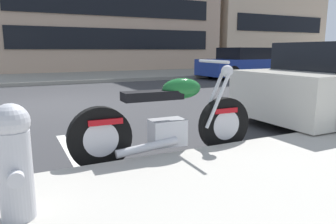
{
  "coord_description": "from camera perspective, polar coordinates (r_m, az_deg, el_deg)",
  "views": [
    {
      "loc": [
        -0.59,
        -7.65,
        1.25
      ],
      "look_at": [
        1.02,
        -4.4,
        0.54
      ],
      "focal_mm": 34.03,
      "sensor_mm": 36.0,
      "label": 1
    }
  ],
  "objects": [
    {
      "name": "fire_hydrant",
      "position": [
        2.32,
        -25.86,
        -7.6
      ],
      "size": [
        0.24,
        0.36,
        0.78
      ],
      "color": "#B7B7BC",
      "rests_on": "sidewalk_near_curb"
    },
    {
      "name": "car_opposite_curb",
      "position": [
        15.21,
        13.98,
        8.44
      ],
      "size": [
        4.76,
        2.05,
        1.36
      ],
      "rotation": [
        0.0,
        0.0,
        3.21
      ],
      "color": "navy",
      "rests_on": "ground"
    },
    {
      "name": "parked_motorcycle",
      "position": [
        3.65,
        0.21,
        -1.79
      ],
      "size": [
        2.24,
        0.62,
        1.14
      ],
      "rotation": [
        0.0,
        0.0,
        -0.03
      ],
      "color": "black",
      "rests_on": "ground"
    },
    {
      "name": "ground_plane",
      "position": [
        7.78,
        -21.62,
        0.98
      ],
      "size": [
        260.0,
        260.0,
        0.0
      ],
      "primitive_type": "plane",
      "color": "#333335"
    },
    {
      "name": "townhouse_corner_block",
      "position": [
        22.1,
        -12.54,
        18.42
      ],
      "size": [
        13.25,
        8.53,
        8.4
      ],
      "color": "tan",
      "rests_on": "ground"
    },
    {
      "name": "parking_stall_stripe",
      "position": [
        3.96,
        -16.52,
        -7.8
      ],
      "size": [
        0.12,
        2.2,
        0.01
      ],
      "primitive_type": "cube",
      "color": "silver",
      "rests_on": "ground"
    },
    {
      "name": "sidewalk_far_curb",
      "position": [
        19.39,
        14.33,
        7.18
      ],
      "size": [
        120.0,
        5.0,
        0.14
      ],
      "primitive_type": "cube",
      "color": "gray",
      "rests_on": "ground"
    }
  ]
}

